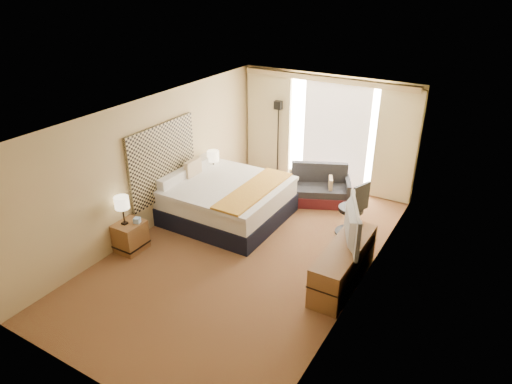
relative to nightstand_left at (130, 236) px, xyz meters
The scene contains 21 objects.
floor 2.16m from the nightstand_left, 29.31° to the left, with size 4.20×7.00×0.02m, color #531717.
ceiling 3.16m from the nightstand_left, 29.31° to the left, with size 4.20×7.00×0.02m, color silver.
wall_back 5.02m from the nightstand_left, 67.66° to the left, with size 4.20×0.02×2.60m, color tan.
wall_front 3.25m from the nightstand_left, 52.65° to the right, with size 4.20×0.02×2.60m, color tan.
wall_left 1.49m from the nightstand_left, 102.36° to the left, with size 0.02×7.00×2.60m, color tan.
wall_right 4.23m from the nightstand_left, 14.81° to the left, with size 0.02×7.00×2.60m, color tan.
headboard 1.62m from the nightstand_left, 98.64° to the left, with size 0.06×1.85×1.50m, color black.
nightstand_left is the anchor object (origin of this frame).
nightstand_right 2.50m from the nightstand_left, 90.00° to the left, with size 0.45×0.52×0.55m, color brown.
media_dresser 3.85m from the nightstand_left, 15.84° to the left, with size 0.50×1.80×0.70m, color brown.
window 5.10m from the nightstand_left, 64.87° to the left, with size 2.30×0.02×2.30m, color white.
curtains 4.95m from the nightstand_left, 67.18° to the left, with size 4.12×0.19×2.56m.
bed 2.07m from the nightstand_left, 66.97° to the left, with size 2.31×2.11×1.12m.
loveseat 4.16m from the nightstand_left, 58.23° to the left, with size 1.51×1.21×0.83m.
floor_lamp 4.53m from the nightstand_left, 80.58° to the left, with size 0.24×0.24×1.90m.
desk_chair 4.20m from the nightstand_left, 37.91° to the left, with size 0.56×0.55×1.12m.
lamp_left 0.70m from the nightstand_left, 130.72° to the right, with size 0.26×0.26×0.54m.
lamp_right 2.67m from the nightstand_left, 88.79° to the left, with size 0.26×0.26×0.55m.
tissue_box 0.36m from the nightstand_left, 39.64° to the left, with size 0.11×0.11×0.10m, color #8EB1DC.
telephone 2.55m from the nightstand_left, 88.29° to the left, with size 0.19×0.14×0.07m, color black.
television 3.91m from the nightstand_left, 17.65° to the left, with size 1.17×0.15×0.67m, color black.
Camera 1 is at (3.72, -6.01, 4.67)m, focal length 32.00 mm.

